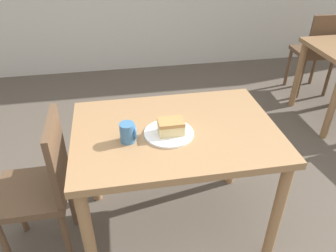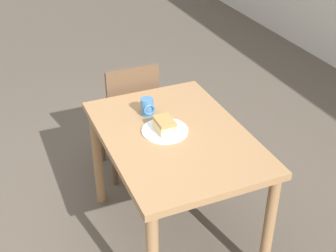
{
  "view_description": "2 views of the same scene",
  "coord_description": "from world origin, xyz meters",
  "px_view_note": "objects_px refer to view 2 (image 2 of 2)",
  "views": [
    {
      "loc": [
        -0.23,
        -0.98,
        1.71
      ],
      "look_at": [
        0.01,
        0.36,
        0.81
      ],
      "focal_mm": 35.0,
      "sensor_mm": 36.0,
      "label": 1
    },
    {
      "loc": [
        2.0,
        -0.45,
        2.13
      ],
      "look_at": [
        0.01,
        0.4,
        0.78
      ],
      "focal_mm": 50.0,
      "sensor_mm": 36.0,
      "label": 2
    }
  ],
  "objects_px": {
    "dining_table_near": "(175,150)",
    "cake_slice": "(165,125)",
    "chair_near_window": "(129,114)",
    "plate": "(165,131)",
    "coffee_mug": "(147,107)"
  },
  "relations": [
    {
      "from": "dining_table_near",
      "to": "cake_slice",
      "type": "xyz_separation_m",
      "value": [
        -0.03,
        -0.05,
        0.16
      ]
    },
    {
      "from": "dining_table_near",
      "to": "cake_slice",
      "type": "height_order",
      "value": "cake_slice"
    },
    {
      "from": "cake_slice",
      "to": "chair_near_window",
      "type": "bearing_deg",
      "value": 178.35
    },
    {
      "from": "dining_table_near",
      "to": "plate",
      "type": "xyz_separation_m",
      "value": [
        -0.04,
        -0.04,
        0.12
      ]
    },
    {
      "from": "chair_near_window",
      "to": "coffee_mug",
      "type": "height_order",
      "value": "chair_near_window"
    },
    {
      "from": "plate",
      "to": "coffee_mug",
      "type": "distance_m",
      "value": 0.21
    },
    {
      "from": "chair_near_window",
      "to": "coffee_mug",
      "type": "distance_m",
      "value": 0.57
    },
    {
      "from": "coffee_mug",
      "to": "dining_table_near",
      "type": "bearing_deg",
      "value": 14.59
    },
    {
      "from": "dining_table_near",
      "to": "chair_near_window",
      "type": "relative_size",
      "value": 1.22
    },
    {
      "from": "dining_table_near",
      "to": "coffee_mug",
      "type": "xyz_separation_m",
      "value": [
        -0.25,
        -0.06,
        0.16
      ]
    },
    {
      "from": "plate",
      "to": "coffee_mug",
      "type": "bearing_deg",
      "value": -173.59
    },
    {
      "from": "plate",
      "to": "cake_slice",
      "type": "distance_m",
      "value": 0.04
    },
    {
      "from": "dining_table_near",
      "to": "coffee_mug",
      "type": "relative_size",
      "value": 10.59
    },
    {
      "from": "plate",
      "to": "dining_table_near",
      "type": "bearing_deg",
      "value": 44.24
    },
    {
      "from": "chair_near_window",
      "to": "plate",
      "type": "xyz_separation_m",
      "value": [
        0.68,
        -0.01,
        0.27
      ]
    }
  ]
}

